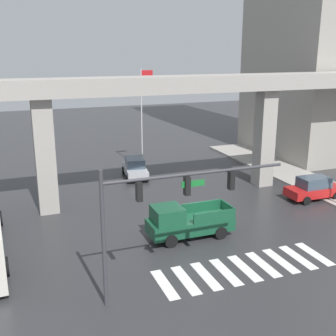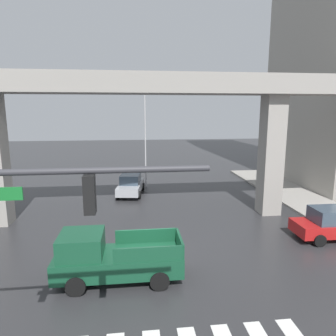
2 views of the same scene
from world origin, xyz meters
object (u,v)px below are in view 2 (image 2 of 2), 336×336
object	(u,v)px
sedan_silver	(131,184)
sedan_red	(334,224)
pickup_truck	(111,258)
flagpole	(146,128)

from	to	relation	value
sedan_silver	sedan_red	size ratio (longest dim) A/B	1.04
pickup_truck	sedan_silver	xyz separation A→B (m)	(0.72, 13.02, -0.14)
sedan_silver	sedan_red	bearing A→B (deg)	-43.11
sedan_silver	pickup_truck	bearing A→B (deg)	-93.18
sedan_silver	sedan_red	xyz separation A→B (m)	(10.94, -10.24, 0.00)
flagpole	sedan_red	bearing A→B (deg)	-52.67
sedan_red	flagpole	distance (m)	16.27
sedan_red	flagpole	size ratio (longest dim) A/B	0.47
sedan_red	flagpole	xyz separation A→B (m)	(-9.47, 12.42, 4.55)
sedan_silver	sedan_red	world-z (taller)	same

